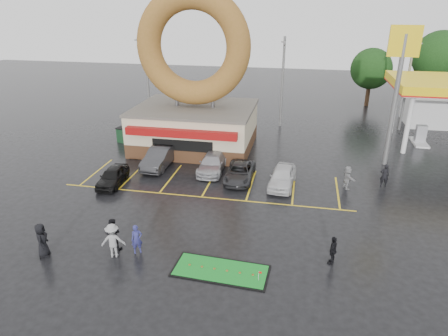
% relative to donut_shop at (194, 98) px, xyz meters
% --- Properties ---
extents(ground, '(120.00, 120.00, 0.00)m').
position_rel_donut_shop_xyz_m(ground, '(3.00, -12.97, -4.46)').
color(ground, black).
rests_on(ground, ground).
extents(donut_shop, '(10.20, 8.70, 13.50)m').
position_rel_donut_shop_xyz_m(donut_shop, '(0.00, 0.00, 0.00)').
color(donut_shop, '#472B19').
rests_on(donut_shop, ground).
extents(shell_sign, '(2.20, 0.36, 10.60)m').
position_rel_donut_shop_xyz_m(shell_sign, '(16.00, -0.97, 2.91)').
color(shell_sign, slate).
rests_on(shell_sign, ground).
extents(streetlight_left, '(0.40, 2.21, 9.00)m').
position_rel_donut_shop_xyz_m(streetlight_left, '(-7.00, 6.95, 0.32)').
color(streetlight_left, slate).
rests_on(streetlight_left, ground).
extents(streetlight_mid, '(0.40, 2.21, 9.00)m').
position_rel_donut_shop_xyz_m(streetlight_mid, '(7.00, 7.95, 0.32)').
color(streetlight_mid, slate).
rests_on(streetlight_mid, ground).
extents(streetlight_right, '(0.40, 2.21, 9.00)m').
position_rel_donut_shop_xyz_m(streetlight_right, '(19.00, 8.95, 0.32)').
color(streetlight_right, slate).
rests_on(streetlight_right, ground).
extents(tree_far_c, '(6.30, 6.30, 9.00)m').
position_rel_donut_shop_xyz_m(tree_far_c, '(25.00, 21.03, 1.37)').
color(tree_far_c, '#332114').
rests_on(tree_far_c, ground).
extents(tree_far_d, '(4.90, 4.90, 7.00)m').
position_rel_donut_shop_xyz_m(tree_far_d, '(17.00, 19.03, 0.07)').
color(tree_far_d, '#332114').
rests_on(tree_far_d, ground).
extents(car_black, '(1.77, 3.79, 1.26)m').
position_rel_donut_shop_xyz_m(car_black, '(-3.71, -8.87, -3.84)').
color(car_black, black).
rests_on(car_black, ground).
extents(car_dgrey, '(1.83, 4.74, 1.54)m').
position_rel_donut_shop_xyz_m(car_dgrey, '(-1.57, -4.97, -3.69)').
color(car_dgrey, '#2C2C2E').
rests_on(car_dgrey, ground).
extents(car_silver, '(1.94, 4.55, 1.31)m').
position_rel_donut_shop_xyz_m(car_silver, '(2.71, -5.06, -3.81)').
color(car_silver, '#A2A3A7').
rests_on(car_silver, ground).
extents(car_grey, '(1.99, 4.27, 1.18)m').
position_rel_donut_shop_xyz_m(car_grey, '(5.04, -6.29, -3.87)').
color(car_grey, '#2A2A2C').
rests_on(car_grey, ground).
extents(car_white, '(2.01, 4.27, 1.41)m').
position_rel_donut_shop_xyz_m(car_white, '(8.16, -6.71, -3.76)').
color(car_white, silver).
rests_on(car_white, ground).
extents(person_blue, '(0.69, 0.63, 1.59)m').
position_rel_donut_shop_xyz_m(person_blue, '(1.30, -16.41, -3.67)').
color(person_blue, navy).
rests_on(person_blue, ground).
extents(person_blackjkt, '(0.92, 0.75, 1.77)m').
position_rel_donut_shop_xyz_m(person_blackjkt, '(-0.07, -16.31, -3.58)').
color(person_blackjkt, black).
rests_on(person_blackjkt, ground).
extents(person_hoodie, '(1.36, 1.02, 1.87)m').
position_rel_donut_shop_xyz_m(person_hoodie, '(0.25, -16.96, -3.53)').
color(person_hoodie, gray).
rests_on(person_hoodie, ground).
extents(person_bystander, '(0.86, 1.05, 1.85)m').
position_rel_donut_shop_xyz_m(person_bystander, '(-3.32, -17.62, -3.54)').
color(person_bystander, black).
rests_on(person_bystander, ground).
extents(person_cameraman, '(0.66, 0.97, 1.53)m').
position_rel_donut_shop_xyz_m(person_cameraman, '(11.21, -15.36, -3.70)').
color(person_cameraman, black).
rests_on(person_cameraman, ground).
extents(person_walker_near, '(1.00, 1.62, 1.67)m').
position_rel_donut_shop_xyz_m(person_walker_near, '(12.61, -6.27, -3.63)').
color(person_walker_near, gray).
rests_on(person_walker_near, ground).
extents(person_walker_far, '(0.64, 0.44, 1.70)m').
position_rel_donut_shop_xyz_m(person_walker_far, '(15.19, -5.43, -3.62)').
color(person_walker_far, black).
rests_on(person_walker_far, ground).
extents(dumpster, '(2.04, 1.60, 1.30)m').
position_rel_donut_shop_xyz_m(dumpster, '(-6.47, 0.08, -3.81)').
color(dumpster, '#163A1F').
rests_on(dumpster, ground).
extents(putting_green, '(4.77, 2.26, 0.58)m').
position_rel_donut_shop_xyz_m(putting_green, '(5.88, -17.11, -4.43)').
color(putting_green, black).
rests_on(putting_green, ground).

